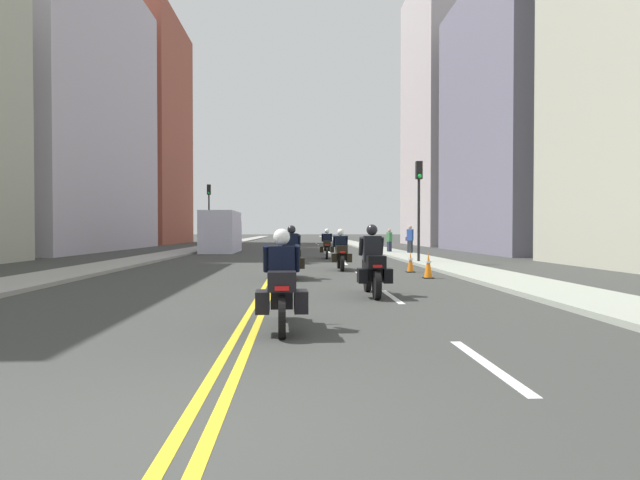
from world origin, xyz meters
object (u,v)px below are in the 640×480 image
motorcycle_2 (292,257)px  traffic_cone_0 (411,262)px  motorcycle_1 (373,267)px  motorcycle_5 (327,246)px  motorcycle_4 (293,249)px  pedestrian_1 (389,241)px  pedestrian_2 (410,240)px  motorcycle_3 (341,253)px  traffic_light_near (419,193)px  traffic_light_far (209,205)px  parked_truck (222,234)px  traffic_cone_1 (428,265)px  motorcycle_0 (282,288)px

motorcycle_2 → traffic_cone_0: bearing=26.2°
motorcycle_1 → motorcycle_5: motorcycle_1 is taller
motorcycle_4 → pedestrian_1: (6.22, 9.81, 0.16)m
traffic_cone_0 → pedestrian_2: bearing=77.8°
motorcycle_3 → motorcycle_4: bearing=114.2°
motorcycle_4 → traffic_light_near: traffic_light_near is taller
pedestrian_1 → pedestrian_2: bearing=-172.6°
pedestrian_2 → traffic_light_near: bearing=122.3°
traffic_light_far → motorcycle_3: bearing=-68.3°
pedestrian_1 → pedestrian_2: pedestrian_2 is taller
traffic_cone_0 → traffic_light_near: 5.66m
motorcycle_4 → traffic_light_far: 19.12m
pedestrian_2 → parked_truck: (-12.20, 4.33, 0.34)m
motorcycle_1 → motorcycle_3: motorcycle_1 is taller
motorcycle_3 → traffic_cone_0: (2.44, -1.12, -0.27)m
motorcycle_1 → traffic_cone_0: 7.08m
parked_truck → motorcycle_5: bearing=-51.1°
motorcycle_3 → pedestrian_2: (5.32, 12.18, 0.30)m
traffic_light_near → traffic_cone_1: bearing=-100.8°
parked_truck → motorcycle_1: bearing=-74.0°
motorcycle_1 → motorcycle_2: (-1.92, 4.35, 0.01)m
motorcycle_0 → parked_truck: (-4.99, 28.29, 0.63)m
motorcycle_5 → motorcycle_3: bearing=-86.6°
traffic_light_far → traffic_cone_1: bearing=-66.2°
motorcycle_4 → traffic_cone_1: 8.84m
motorcycle_4 → traffic_cone_0: (4.30, -5.33, -0.31)m
motorcycle_3 → motorcycle_5: size_ratio=1.05×
motorcycle_4 → motorcycle_3: bearing=-65.4°
motorcycle_2 → pedestrian_1: bearing=68.1°
motorcycle_0 → pedestrian_1: size_ratio=1.34×
traffic_cone_0 → motorcycle_1: bearing=-109.4°
motorcycle_1 → parked_truck: parked_truck is taller
motorcycle_5 → parked_truck: parked_truck is taller
traffic_cone_1 → pedestrian_1: 17.60m
motorcycle_0 → traffic_cone_0: bearing=65.9°
motorcycle_3 → traffic_light_far: size_ratio=0.43×
motorcycle_0 → traffic_light_far: (-6.79, 33.64, 2.86)m
motorcycle_2 → motorcycle_4: 7.65m
pedestrian_2 → parked_truck: size_ratio=0.28×
motorcycle_5 → traffic_light_near: traffic_light_near is taller
motorcycle_0 → parked_truck: bearing=98.0°
motorcycle_2 → motorcycle_5: 11.65m
motorcycle_2 → traffic_light_near: traffic_light_near is taller
traffic_light_far → pedestrian_1: bearing=-31.0°
motorcycle_3 → motorcycle_4: size_ratio=1.01×
motorcycle_0 → traffic_light_near: 16.59m
motorcycle_2 → traffic_light_far: traffic_light_far is taller
traffic_cone_0 → pedestrian_2: (2.88, 13.29, 0.57)m
motorcycle_2 → pedestrian_2: bearing=63.0°
motorcycle_3 → pedestrian_1: pedestrian_1 is taller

